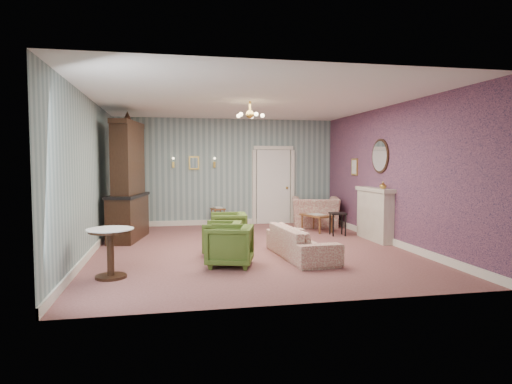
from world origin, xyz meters
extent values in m
plane|color=#86524E|center=(0.00, 0.00, 0.00)|extent=(7.00, 7.00, 0.00)
plane|color=white|center=(0.00, 0.00, 2.90)|extent=(7.00, 7.00, 0.00)
plane|color=slate|center=(0.00, 3.50, 1.45)|extent=(6.00, 0.00, 6.00)
plane|color=slate|center=(0.00, -3.50, 1.45)|extent=(6.00, 0.00, 6.00)
plane|color=slate|center=(-3.00, 0.00, 1.45)|extent=(0.00, 7.00, 7.00)
plane|color=slate|center=(3.00, 0.00, 1.45)|extent=(0.00, 7.00, 7.00)
plane|color=#AA5566|center=(2.98, 0.00, 1.45)|extent=(0.00, 7.00, 7.00)
imported|color=#486122|center=(-0.60, -1.39, 0.37)|extent=(0.86, 0.89, 0.75)
imported|color=#486122|center=(-0.61, -0.48, 0.34)|extent=(0.77, 0.80, 0.69)
imported|color=#486122|center=(-0.37, 0.50, 0.37)|extent=(0.73, 0.77, 0.74)
imported|color=#97403D|center=(0.76, -0.98, 0.38)|extent=(0.70, 1.96, 0.75)
imported|color=#97403D|center=(2.24, 2.58, 0.53)|extent=(1.36, 1.06, 1.05)
imported|color=gold|center=(2.84, 0.00, 1.23)|extent=(0.15, 0.15, 0.15)
cube|color=maroon|center=(2.19, 2.43, 0.48)|extent=(0.41, 0.28, 0.39)
camera|label=1|loc=(-1.57, -8.53, 1.72)|focal=30.91mm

